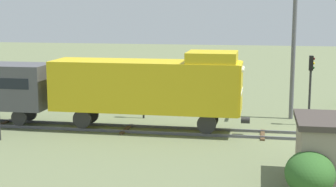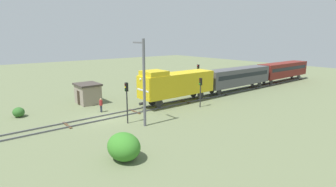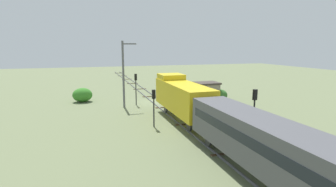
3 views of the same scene
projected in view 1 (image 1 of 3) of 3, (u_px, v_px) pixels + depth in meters
The scene contains 9 objects.
ground_plane at pixel (336, 139), 28.65m from camera, with size 144.46×144.46×0.00m, color #66704C.
railway_track at pixel (336, 138), 28.64m from camera, with size 2.40×96.31×0.16m.
locomotive at pixel (149, 85), 30.06m from camera, with size 2.90×11.60×4.60m.
traffic_signal_near at pixel (311, 77), 31.47m from camera, with size 0.32×0.34×4.33m.
traffic_signal_mid at pixel (144, 78), 33.58m from camera, with size 0.32×0.34×3.79m.
worker_near_track at pixel (327, 131), 26.30m from camera, with size 0.38×0.38×1.70m.
catenary_mast at pixel (293, 49), 33.07m from camera, with size 1.94×0.28×8.73m.
relay_hut at pixel (331, 150), 21.36m from camera, with size 3.50×2.90×2.74m.
bush_mid at pixel (310, 173), 19.96m from camera, with size 2.36×1.93×1.72m, color #2F5E26.
Camera 1 is at (-29.06, 4.25, 7.22)m, focal length 55.00 mm.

